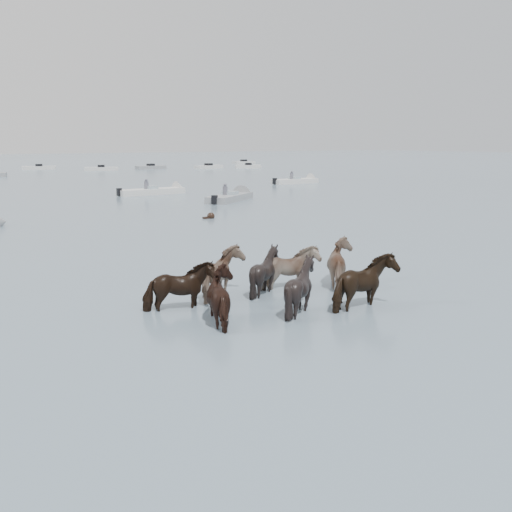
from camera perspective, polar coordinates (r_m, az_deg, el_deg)
ground at (r=15.04m, az=4.42°, el=-5.32°), size 400.00×400.00×0.00m
pony_herd at (r=15.62m, az=2.32°, el=-2.59°), size 7.25×4.69×1.71m
swimming_pony at (r=32.56m, az=-4.66°, el=4.00°), size 0.72×0.44×0.44m
motorboat_c at (r=48.35m, az=-9.71°, el=6.48°), size 6.26×1.91×1.92m
motorboat_d at (r=42.79m, az=-2.24°, el=6.00°), size 5.57×4.61×1.92m
motorboat_e at (r=60.30m, az=4.53°, el=7.59°), size 5.82×1.71×1.92m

